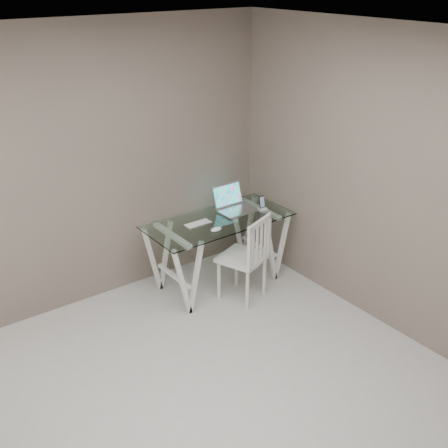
# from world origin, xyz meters

# --- Properties ---
(room) EXTENTS (4.50, 4.52, 2.71)m
(room) POSITION_xyz_m (-0.06, 0.02, 1.72)
(room) COLOR #B1AFAA
(room) RESTS_ON ground
(desk) EXTENTS (1.50, 0.70, 0.75)m
(desk) POSITION_xyz_m (1.16, 1.69, 0.38)
(desk) COLOR silver
(desk) RESTS_ON ground
(chair) EXTENTS (0.53, 0.53, 0.90)m
(chair) POSITION_xyz_m (1.23, 1.28, 0.50)
(chair) COLOR silver
(chair) RESTS_ON ground
(laptop) EXTENTS (0.37, 0.34, 0.25)m
(laptop) POSITION_xyz_m (1.44, 1.82, 0.81)
(laptop) COLOR silver
(laptop) RESTS_ON desk
(keyboard) EXTENTS (0.28, 0.12, 0.01)m
(keyboard) POSITION_xyz_m (0.94, 1.73, 0.75)
(keyboard) COLOR silver
(keyboard) RESTS_ON desk
(mouse) EXTENTS (0.12, 0.07, 0.04)m
(mouse) POSITION_xyz_m (0.99, 1.49, 0.76)
(mouse) COLOR white
(mouse) RESTS_ON desk
(phone_dock) EXTENTS (0.08, 0.08, 0.14)m
(phone_dock) POSITION_xyz_m (1.69, 1.63, 0.79)
(phone_dock) COLOR white
(phone_dock) RESTS_ON desk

